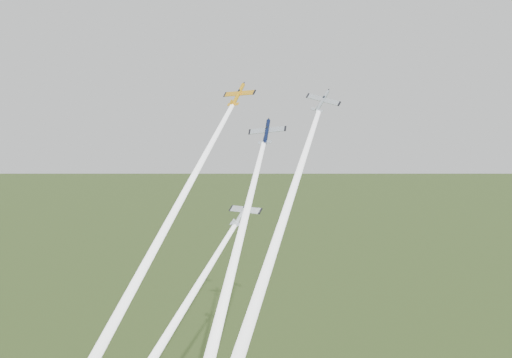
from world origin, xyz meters
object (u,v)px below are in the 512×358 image
Objects in this scene: plane_silver_right at (322,101)px; plane_silver_low at (243,212)px; plane_yellow at (238,95)px; plane_navy at (267,132)px.

plane_silver_right reaches higher than plane_silver_low.
plane_yellow is at bearing 139.20° from plane_silver_low.
plane_silver_right is 0.87× the size of plane_silver_low.
plane_navy is 0.96× the size of plane_silver_low.
plane_silver_right is 29.17m from plane_silver_low.
plane_silver_right is (18.85, 4.48, -1.40)m from plane_yellow.
plane_silver_right is at bearing 11.92° from plane_yellow.
plane_yellow is at bearing 154.32° from plane_navy.
plane_silver_right is at bearing 10.61° from plane_navy.
plane_silver_low is (9.91, -11.93, -23.80)m from plane_yellow.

